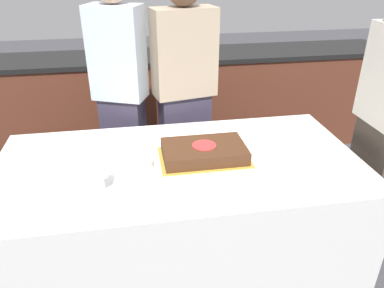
{
  "coord_description": "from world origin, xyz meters",
  "views": [
    {
      "loc": [
        -0.23,
        -1.75,
        1.74
      ],
      "look_at": [
        0.07,
        0.0,
        0.82
      ],
      "focal_mm": 35.0,
      "sensor_mm": 36.0,
      "label": 1
    }
  ],
  "objects": [
    {
      "name": "side_plate_right_edge",
      "position": [
        0.66,
        0.05,
        0.72
      ],
      "size": [
        0.21,
        0.21,
        0.0
      ],
      "color": "white",
      "rests_on": "dining_table"
    },
    {
      "name": "ground_plane",
      "position": [
        0.0,
        0.0,
        0.0
      ],
      "size": [
        14.0,
        14.0,
        0.0
      ],
      "primitive_type": "plane",
      "color": "#424247"
    },
    {
      "name": "back_counter",
      "position": [
        0.0,
        1.57,
        0.46
      ],
      "size": [
        4.4,
        0.58,
        0.92
      ],
      "color": "#5B2D1E",
      "rests_on": "ground_plane"
    },
    {
      "name": "plate_stack",
      "position": [
        -0.25,
        -0.02,
        0.74
      ],
      "size": [
        0.22,
        0.22,
        0.04
      ],
      "color": "white",
      "rests_on": "dining_table"
    },
    {
      "name": "dining_table",
      "position": [
        0.0,
        0.0,
        0.36
      ],
      "size": [
        1.98,
        0.99,
        0.72
      ],
      "color": "silver",
      "rests_on": "ground_plane"
    },
    {
      "name": "wine_glass",
      "position": [
        -0.39,
        -0.22,
        0.84
      ],
      "size": [
        0.06,
        0.06,
        0.17
      ],
      "color": "white",
      "rests_on": "dining_table"
    },
    {
      "name": "cake",
      "position": [
        0.14,
        0.02,
        0.76
      ],
      "size": [
        0.49,
        0.32,
        0.08
      ],
      "color": "gold",
      "rests_on": "dining_table"
    },
    {
      "name": "side_plate_near_cake",
      "position": [
        0.19,
        0.34,
        0.72
      ],
      "size": [
        0.21,
        0.21,
        0.0
      ],
      "color": "white",
      "rests_on": "dining_table"
    },
    {
      "name": "person_standing_back",
      "position": [
        -0.3,
        0.72,
        0.86
      ],
      "size": [
        0.39,
        0.32,
        1.64
      ],
      "rotation": [
        0.0,
        0.0,
        2.74
      ],
      "color": "#383347",
      "rests_on": "ground_plane"
    },
    {
      "name": "person_cutting_cake",
      "position": [
        0.14,
        0.72,
        0.85
      ],
      "size": [
        0.45,
        0.28,
        1.64
      ],
      "rotation": [
        0.0,
        0.0,
        -2.95
      ],
      "color": "#383347",
      "rests_on": "ground_plane"
    },
    {
      "name": "utensil_pile",
      "position": [
        0.2,
        -0.37,
        0.73
      ],
      "size": [
        0.13,
        0.09,
        0.02
      ],
      "color": "white",
      "rests_on": "dining_table"
    }
  ]
}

